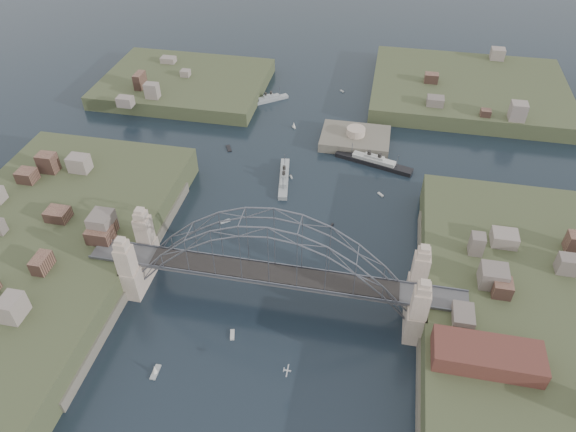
# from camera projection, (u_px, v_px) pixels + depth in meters

# --- Properties ---
(ground) EXTENTS (500.00, 500.00, 0.00)m
(ground) POSITION_uv_depth(u_px,v_px,m) (273.00, 299.00, 120.00)
(ground) COLOR black
(ground) RESTS_ON ground
(bridge) EXTENTS (84.00, 13.80, 24.60)m
(bridge) POSITION_uv_depth(u_px,v_px,m) (272.00, 261.00, 112.00)
(bridge) COLOR #4C4C4E
(bridge) RESTS_ON ground
(shore_west) EXTENTS (50.50, 90.00, 12.00)m
(shore_west) POSITION_uv_depth(u_px,v_px,m) (43.00, 259.00, 127.16)
(shore_west) COLOR #3A4326
(shore_west) RESTS_ON ground
(shore_east) EXTENTS (50.50, 90.00, 12.00)m
(shore_east) POSITION_uv_depth(u_px,v_px,m) (537.00, 333.00, 110.29)
(shore_east) COLOR #3A4326
(shore_east) RESTS_ON ground
(headland_nw) EXTENTS (60.00, 45.00, 9.00)m
(headland_nw) POSITION_uv_depth(u_px,v_px,m) (185.00, 88.00, 198.67)
(headland_nw) COLOR #3A4326
(headland_nw) RESTS_ON ground
(headland_ne) EXTENTS (70.00, 55.00, 9.50)m
(headland_ne) POSITION_uv_depth(u_px,v_px,m) (467.00, 94.00, 194.25)
(headland_ne) COLOR #3A4326
(headland_ne) RESTS_ON ground
(fort_island) EXTENTS (22.00, 16.00, 9.40)m
(fort_island) POSITION_uv_depth(u_px,v_px,m) (355.00, 143.00, 170.70)
(fort_island) COLOR #5A5447
(fort_island) RESTS_ON ground
(wharf_shed) EXTENTS (20.00, 8.00, 4.00)m
(wharf_shed) POSITION_uv_depth(u_px,v_px,m) (488.00, 356.00, 96.59)
(wharf_shed) COLOR #592D26
(wharf_shed) RESTS_ON shore_east
(naval_cruiser_near) EXTENTS (5.51, 19.32, 5.75)m
(naval_cruiser_near) POSITION_uv_depth(u_px,v_px,m) (284.00, 178.00, 154.15)
(naval_cruiser_near) COLOR #969C9E
(naval_cruiser_near) RESTS_ON ground
(naval_cruiser_far) EXTENTS (13.39, 10.92, 5.15)m
(naval_cruiser_far) POSITION_uv_depth(u_px,v_px,m) (268.00, 99.00, 191.17)
(naval_cruiser_far) COLOR #969C9E
(naval_cruiser_far) RESTS_ON ground
(ocean_liner) EXTENTS (24.33, 9.97, 5.98)m
(ocean_liner) POSITION_uv_depth(u_px,v_px,m) (374.00, 162.00, 160.47)
(ocean_liner) COLOR black
(ocean_liner) RESTS_ON ground
(aeroplane) EXTENTS (1.46, 2.78, 0.40)m
(aeroplane) POSITION_uv_depth(u_px,v_px,m) (287.00, 370.00, 98.43)
(aeroplane) COLOR #AEB2B6
(small_boat_a) EXTENTS (2.74, 2.42, 0.45)m
(small_boat_a) POSITION_uv_depth(u_px,v_px,m) (225.00, 222.00, 140.37)
(small_boat_a) COLOR #BABAB6
(small_boat_a) RESTS_ON ground
(small_boat_b) EXTENTS (0.94, 1.71, 0.45)m
(small_boat_b) POSITION_uv_depth(u_px,v_px,m) (332.00, 225.00, 139.18)
(small_boat_b) COLOR #BABAB6
(small_boat_b) RESTS_ON ground
(small_boat_c) EXTENTS (1.50, 2.81, 0.45)m
(small_boat_c) POSITION_uv_depth(u_px,v_px,m) (232.00, 335.00, 112.17)
(small_boat_c) COLOR #BABAB6
(small_boat_c) RESTS_ON ground
(small_boat_d) EXTENTS (1.93, 1.99, 0.45)m
(small_boat_d) POSITION_uv_depth(u_px,v_px,m) (381.00, 195.00, 149.28)
(small_boat_d) COLOR #BABAB6
(small_boat_d) RESTS_ON ground
(small_boat_e) EXTENTS (2.73, 3.84, 0.45)m
(small_boat_e) POSITION_uv_depth(u_px,v_px,m) (229.00, 148.00, 167.57)
(small_boat_e) COLOR #BABAB6
(small_boat_e) RESTS_ON ground
(small_boat_f) EXTENTS (1.21, 1.53, 1.43)m
(small_boat_f) POSITION_uv_depth(u_px,v_px,m) (291.00, 177.00, 155.59)
(small_boat_f) COLOR #BABAB6
(small_boat_f) RESTS_ON ground
(small_boat_h) EXTENTS (1.63, 1.89, 2.38)m
(small_boat_h) POSITION_uv_depth(u_px,v_px,m) (294.00, 125.00, 176.91)
(small_boat_h) COLOR #BABAB6
(small_boat_h) RESTS_ON ground
(small_boat_i) EXTENTS (2.51, 2.19, 1.43)m
(small_boat_i) POSITION_uv_depth(u_px,v_px,m) (423.00, 265.00, 127.80)
(small_boat_i) COLOR #BABAB6
(small_boat_i) RESTS_ON ground
(small_boat_j) EXTENTS (1.18, 3.53, 2.38)m
(small_boat_j) POSITION_uv_depth(u_px,v_px,m) (155.00, 371.00, 104.84)
(small_boat_j) COLOR #BABAB6
(small_boat_j) RESTS_ON ground
(small_boat_k) EXTENTS (1.80, 1.82, 0.45)m
(small_boat_k) POSITION_uv_depth(u_px,v_px,m) (342.00, 91.00, 197.46)
(small_boat_k) COLOR #BABAB6
(small_boat_k) RESTS_ON ground
(small_boat_l) EXTENTS (2.93, 1.63, 0.45)m
(small_boat_l) POSITION_uv_depth(u_px,v_px,m) (144.00, 205.00, 145.58)
(small_boat_l) COLOR #BABAB6
(small_boat_l) RESTS_ON ground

